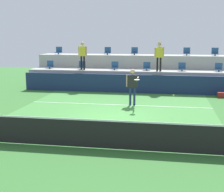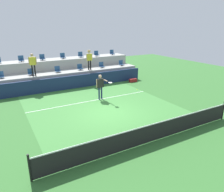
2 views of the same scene
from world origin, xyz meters
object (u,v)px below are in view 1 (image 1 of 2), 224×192
stadium_chair_upper_mid_left (108,52)px  tennis_player (133,83)px  stadium_chair_upper_center (134,52)px  tennis_ball (174,95)px  spectator_with_hat (159,53)px  stadium_chair_lower_mid_left (115,66)px  stadium_chair_upper_mid_right (161,52)px  stadium_chair_lower_mid_right (147,67)px  stadium_chair_upper_far_right (215,52)px  stadium_chair_lower_left (82,66)px  stadium_chair_upper_left (83,51)px  stadium_chair_upper_far_left (59,51)px  stadium_chair_lower_right (182,67)px  stadium_chair_upper_right (187,52)px  stadium_chair_lower_far_right (219,68)px  stadium_chair_lower_far_left (50,65)px  spectator_in_white (83,53)px

stadium_chair_upper_mid_left → tennis_player: size_ratio=0.29×
stadium_chair_upper_center → tennis_ball: (2.57, -8.30, -1.44)m
stadium_chair_upper_mid_left → spectator_with_hat: size_ratio=0.30×
stadium_chair_lower_mid_left → stadium_chair_upper_mid_right: stadium_chair_upper_mid_right is taller
stadium_chair_lower_mid_right → stadium_chair_upper_far_right: (4.32, 1.80, 0.85)m
stadium_chair_lower_left → stadium_chair_lower_mid_left: bearing=0.0°
stadium_chair_lower_mid_left → stadium_chair_upper_left: (-2.57, 1.80, 0.85)m
stadium_chair_upper_far_left → tennis_ball: bearing=-46.2°
stadium_chair_lower_mid_left → stadium_chair_upper_far_right: bearing=15.8°
stadium_chair_upper_far_left → stadium_chair_upper_far_right: size_ratio=1.00×
stadium_chair_upper_center → tennis_ball: stadium_chair_upper_center is taller
stadium_chair_lower_right → stadium_chair_upper_right: 2.02m
stadium_chair_upper_mid_right → stadium_chair_upper_right: (1.71, 0.00, 0.00)m
stadium_chair_lower_far_right → spectator_with_hat: 3.71m
stadium_chair_lower_mid_right → stadium_chair_lower_right: 2.17m
stadium_chair_lower_far_left → stadium_chair_lower_left: size_ratio=1.00×
stadium_chair_upper_mid_left → spectator_in_white: (-1.20, -2.18, 0.01)m
stadium_chair_upper_far_left → tennis_ball: size_ratio=7.65×
stadium_chair_lower_right → tennis_player: (-2.53, -4.83, -0.35)m
stadium_chair_lower_mid_left → stadium_chair_upper_mid_left: bearing=114.0°
stadium_chair_upper_mid_right → stadium_chair_lower_mid_left: bearing=-147.7°
stadium_chair_upper_mid_left → stadium_chair_upper_mid_right: same height
stadium_chair_lower_far_left → stadium_chair_upper_right: stadium_chair_upper_right is taller
stadium_chair_upper_mid_right → spectator_with_hat: bearing=-91.0°
stadium_chair_lower_right → stadium_chair_upper_mid_left: stadium_chair_upper_mid_left is taller
stadium_chair_upper_mid_left → stadium_chair_upper_right: size_ratio=1.00×
stadium_chair_lower_mid_left → spectator_with_hat: spectator_with_hat is taller
spectator_in_white → stadium_chair_upper_far_right: bearing=14.6°
stadium_chair_lower_far_left → spectator_in_white: size_ratio=0.30×
stadium_chair_lower_right → stadium_chair_upper_left: stadium_chair_upper_left is taller
stadium_chair_upper_mid_right → stadium_chair_upper_far_right: same height
stadium_chair_upper_far_left → stadium_chair_upper_left: same height
stadium_chair_lower_far_right → tennis_player: 6.75m
stadium_chair_lower_far_left → stadium_chair_upper_left: bearing=45.3°
stadium_chair_lower_left → spectator_with_hat: spectator_with_hat is taller
stadium_chair_upper_right → stadium_chair_upper_far_right: (1.81, 0.00, 0.00)m
stadium_chair_lower_right → stadium_chair_upper_center: stadium_chair_upper_center is taller
stadium_chair_upper_mid_right → tennis_player: 6.83m
stadium_chair_lower_left → stadium_chair_upper_left: bearing=102.6°
stadium_chair_lower_mid_left → stadium_chair_lower_right: size_ratio=1.00×
stadium_chair_upper_center → spectator_with_hat: (1.74, -2.18, 0.01)m
stadium_chair_upper_left → stadium_chair_upper_right: same height
stadium_chair_lower_right → stadium_chair_upper_left: bearing=165.1°
stadium_chair_upper_mid_right → spectator_with_hat: size_ratio=0.30×
stadium_chair_lower_mid_left → stadium_chair_upper_center: stadium_chair_upper_center is taller
stadium_chair_upper_mid_left → stadium_chair_upper_center: 1.87m
stadium_chair_upper_mid_left → tennis_player: (2.48, -6.63, -1.20)m
spectator_in_white → stadium_chair_upper_mid_right: bearing=24.3°
spectator_with_hat → stadium_chair_lower_mid_right: bearing=153.4°
spectator_in_white → stadium_chair_upper_left: bearing=104.6°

